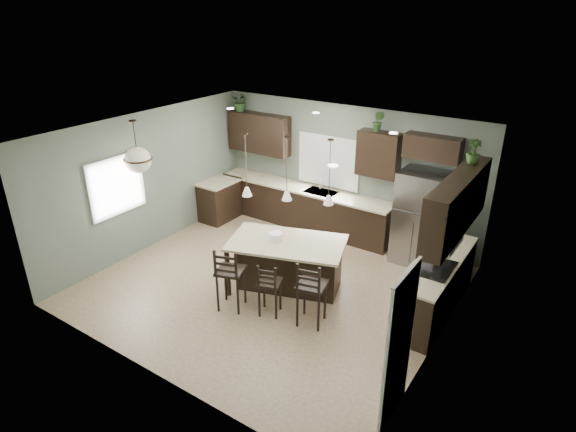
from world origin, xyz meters
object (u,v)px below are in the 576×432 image
(kitchen_island, at_px, (287,265))
(bar_stool_right, at_px, (312,292))
(serving_dish, at_px, (276,237))
(bar_stool_left, at_px, (231,277))
(bar_stool_center, at_px, (270,288))
(refrigerator, at_px, (421,218))
(plant_back_left, at_px, (241,102))

(kitchen_island, distance_m, bar_stool_right, 1.11)
(serving_dish, xyz_separation_m, bar_stool_left, (-0.24, -0.95, -0.41))
(bar_stool_center, distance_m, bar_stool_right, 0.72)
(kitchen_island, bearing_deg, bar_stool_center, -94.05)
(bar_stool_left, bearing_deg, serving_dish, 56.65)
(kitchen_island, relative_size, bar_stool_center, 2.05)
(bar_stool_left, relative_size, bar_stool_right, 1.01)
(refrigerator, distance_m, bar_stool_left, 3.84)
(serving_dish, height_order, bar_stool_left, bar_stool_left)
(refrigerator, relative_size, serving_dish, 7.71)
(refrigerator, height_order, bar_stool_right, refrigerator)
(bar_stool_center, height_order, plant_back_left, plant_back_left)
(kitchen_island, height_order, bar_stool_left, bar_stool_left)
(refrigerator, distance_m, serving_dish, 2.91)
(serving_dish, distance_m, bar_stool_left, 1.07)
(bar_stool_center, relative_size, plant_back_left, 2.26)
(refrigerator, distance_m, bar_stool_center, 3.37)
(bar_stool_left, bearing_deg, plant_back_left, 106.25)
(plant_back_left, bearing_deg, kitchen_island, -40.12)
(kitchen_island, bearing_deg, bar_stool_right, -54.01)
(serving_dish, distance_m, bar_stool_right, 1.30)
(bar_stool_right, bearing_deg, bar_stool_center, 179.54)
(serving_dish, xyz_separation_m, bar_stool_center, (0.39, -0.74, -0.51))
(refrigerator, xyz_separation_m, plant_back_left, (-4.50, 0.22, 1.69))
(plant_back_left, bearing_deg, bar_stool_right, -39.12)
(serving_dish, relative_size, bar_stool_center, 0.25)
(bar_stool_left, bearing_deg, kitchen_island, 47.83)
(bar_stool_center, distance_m, plant_back_left, 4.99)
(serving_dish, distance_m, plant_back_left, 4.05)
(bar_stool_right, height_order, plant_back_left, plant_back_left)
(bar_stool_left, xyz_separation_m, plant_back_left, (-2.49, 3.48, 2.03))
(kitchen_island, relative_size, serving_dish, 8.28)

